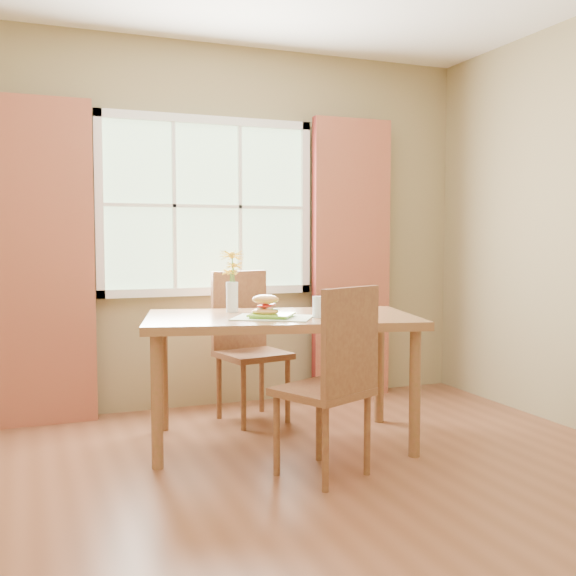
# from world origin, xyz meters

# --- Properties ---
(room) EXTENTS (4.24, 3.84, 2.74)m
(room) POSITION_xyz_m (0.00, 0.00, 1.35)
(room) COLOR brown
(room) RESTS_ON ground
(window) EXTENTS (1.62, 0.06, 1.32)m
(window) POSITION_xyz_m (0.00, 1.87, 1.50)
(window) COLOR #99BF90
(window) RESTS_ON room
(curtain_left) EXTENTS (0.65, 0.08, 2.20)m
(curtain_left) POSITION_xyz_m (-1.15, 1.78, 1.10)
(curtain_left) COLOR maroon
(curtain_left) RESTS_ON room
(curtain_right) EXTENTS (0.65, 0.08, 2.20)m
(curtain_right) POSITION_xyz_m (1.15, 1.78, 1.10)
(curtain_right) COLOR maroon
(curtain_right) RESTS_ON room
(dining_table) EXTENTS (1.79, 1.26, 0.79)m
(dining_table) POSITION_xyz_m (0.18, 0.81, 0.71)
(dining_table) COLOR brown
(dining_table) RESTS_ON room
(chair_near) EXTENTS (0.56, 0.56, 1.02)m
(chair_near) POSITION_xyz_m (0.22, 0.11, 0.56)
(chair_near) COLOR brown
(chair_near) RESTS_ON room
(chair_far) EXTENTS (0.51, 0.51, 1.03)m
(chair_far) POSITION_xyz_m (0.16, 1.44, 0.57)
(chair_far) COLOR brown
(chair_far) RESTS_ON room
(placemat) EXTENTS (0.56, 0.52, 0.01)m
(placemat) POSITION_xyz_m (0.08, 0.69, 0.80)
(placemat) COLOR beige
(placemat) RESTS_ON dining_table
(plate) EXTENTS (0.33, 0.33, 0.01)m
(plate) POSITION_xyz_m (0.08, 0.69, 0.80)
(plate) COLOR #7BC230
(plate) RESTS_ON placemat
(croissant_sandwich) EXTENTS (0.20, 0.17, 0.12)m
(croissant_sandwich) POSITION_xyz_m (0.04, 0.70, 0.87)
(croissant_sandwich) COLOR #ECA650
(croissant_sandwich) RESTS_ON plate
(water_glass) EXTENTS (0.08, 0.08, 0.13)m
(water_glass) POSITION_xyz_m (0.36, 0.63, 0.85)
(water_glass) COLOR silver
(water_glass) RESTS_ON dining_table
(flower_vase) EXTENTS (0.16, 0.16, 0.40)m
(flower_vase) POSITION_xyz_m (-0.04, 1.10, 1.03)
(flower_vase) COLOR silver
(flower_vase) RESTS_ON dining_table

